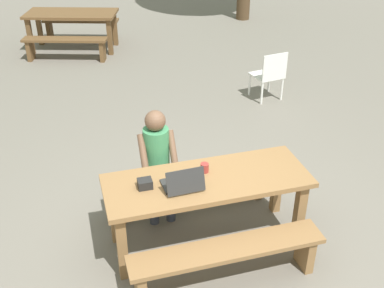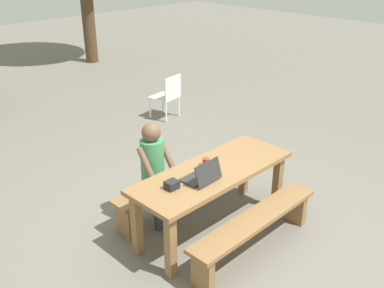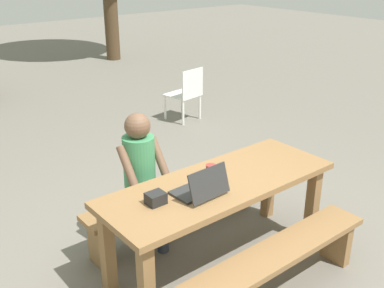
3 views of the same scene
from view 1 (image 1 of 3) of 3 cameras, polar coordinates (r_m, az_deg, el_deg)
The scene contains 12 objects.
ground_plane at distance 4.88m, azimuth 1.73°, elevation -11.59°, with size 30.00×30.00×0.00m, color slate.
picnic_table_front at distance 4.47m, azimuth 1.86°, elevation -5.50°, with size 1.95×0.72×0.76m.
bench_near at distance 4.25m, azimuth 4.29°, elevation -13.47°, with size 1.76×0.30×0.43m.
bench_far at distance 5.12m, azimuth -0.23°, elevation -4.58°, with size 1.76×0.30×0.43m.
laptop at distance 4.25m, azimuth -1.12°, elevation -4.73°, with size 0.36×0.31×0.24m.
small_pouch at distance 4.29m, azimuth -5.75°, elevation -4.83°, with size 0.13×0.11×0.08m.
coffee_mug at distance 4.48m, azimuth 1.54°, elevation -2.91°, with size 0.08×0.08×0.09m.
person_seated at distance 4.80m, azimuth -4.21°, elevation -1.78°, with size 0.37×0.39×1.23m.
plastic_chair at distance 7.67m, azimuth 9.42°, elevation 8.35°, with size 0.50×0.50×0.82m.
picnic_table_mid at distance 10.15m, azimuth -14.45°, elevation 14.62°, with size 1.97×1.32×0.77m.
bench_mid_south at distance 9.63m, azimuth -15.18°, elevation 11.67°, with size 1.65×0.78×0.45m.
bench_mid_north at distance 10.85m, azimuth -13.36°, elevation 13.98°, with size 1.65×0.78×0.45m.
Camera 1 is at (-1.14, -3.44, 3.27)m, focal length 43.77 mm.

